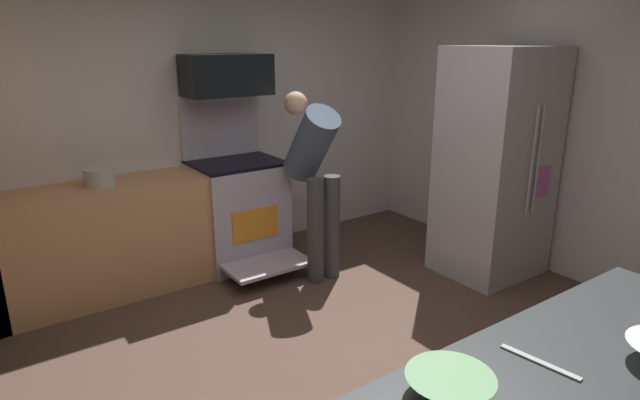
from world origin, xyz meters
TOP-DOWN VIEW (x-y plane):
  - ground_plane at (0.00, 0.00)m, footprint 5.20×4.80m
  - wall_back at (0.00, 2.34)m, footprint 5.20×0.12m
  - wall_right at (2.54, 0.00)m, footprint 0.12×4.80m
  - lower_cabinet_run at (-0.90, 1.98)m, footprint 2.40×0.60m
  - oven_range at (0.32, 1.96)m, footprint 0.76×1.05m
  - microwave at (0.32, 2.06)m, footprint 0.74×0.38m
  - refrigerator at (2.03, 0.50)m, footprint 0.82×0.73m
  - person_cook at (0.73, 1.32)m, footprint 0.31×0.64m
  - mixing_bowl_small at (-0.55, -1.30)m, footprint 0.29×0.29m
  - knife_paring at (-0.15, -1.36)m, footprint 0.07×0.29m
  - stock_pot at (-0.83, 1.98)m, footprint 0.23×0.23m

SIDE VIEW (x-z plane):
  - ground_plane at x=0.00m, z-range -0.02..0.00m
  - lower_cabinet_run at x=-0.90m, z-range 0.00..0.90m
  - oven_range at x=0.32m, z-range -0.25..1.27m
  - knife_paring at x=-0.15m, z-range 0.90..0.91m
  - person_cook at x=0.73m, z-range 0.15..1.71m
  - mixing_bowl_small at x=-0.55m, z-range 0.90..0.98m
  - refrigerator at x=2.03m, z-range 0.00..1.94m
  - stock_pot at x=-0.83m, z-range 0.90..1.04m
  - wall_back at x=0.00m, z-range 0.00..2.60m
  - wall_right at x=2.54m, z-range 0.00..2.60m
  - microwave at x=0.32m, z-range 1.52..1.87m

